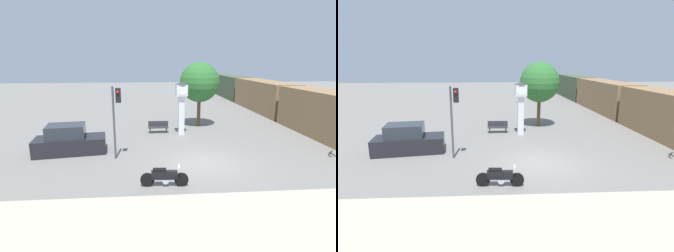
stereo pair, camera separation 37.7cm
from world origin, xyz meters
TOP-DOWN VIEW (x-y plane):
  - ground_plane at (0.00, 0.00)m, footprint 120.00×120.00m
  - sidewalk_strip at (0.00, -6.64)m, footprint 36.00×6.00m
  - motorcycle at (-2.32, -2.64)m, footprint 2.18×0.47m
  - clock_tower at (-0.44, 6.05)m, footprint 1.01×1.01m
  - freight_train at (10.36, 15.80)m, footprint 2.80×35.85m
  - traffic_light at (-4.78, 1.11)m, footprint 0.50×0.35m
  - street_tree at (1.43, 8.71)m, footprint 3.38×3.38m
  - bench at (-2.19, 6.70)m, footprint 1.60×0.44m
  - parked_car at (-7.85, 2.32)m, footprint 4.42×2.39m

SIDE VIEW (x-z plane):
  - ground_plane at x=0.00m, z-range 0.00..0.00m
  - sidewalk_strip at x=0.00m, z-range 0.00..0.10m
  - motorcycle at x=-2.32m, z-range -0.02..0.94m
  - bench at x=-2.19m, z-range 0.03..0.95m
  - parked_car at x=-7.85m, z-range -0.15..1.65m
  - freight_train at x=10.36m, z-range 0.00..3.40m
  - clock_tower at x=-0.44m, z-range 0.67..4.72m
  - traffic_light at x=-4.78m, z-range 0.79..4.98m
  - street_tree at x=1.43m, z-range 1.05..6.55m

